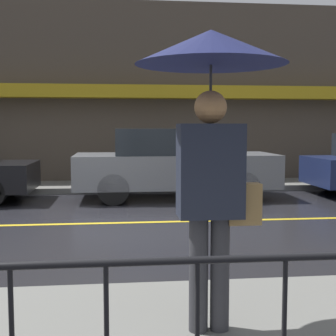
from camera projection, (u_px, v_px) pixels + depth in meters
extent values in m
plane|color=black|center=(90.00, 224.00, 7.95)|extent=(80.00, 80.00, 0.00)
cube|color=slate|center=(99.00, 187.00, 12.29)|extent=(28.00, 1.69, 0.15)
cube|color=gold|center=(90.00, 223.00, 7.95)|extent=(25.20, 0.12, 0.01)
cube|color=#4C4238|center=(99.00, 94.00, 13.06)|extent=(28.00, 0.30, 5.12)
cube|color=#B79319|center=(99.00, 91.00, 12.64)|extent=(16.80, 0.55, 0.35)
cylinder|color=black|center=(10.00, 266.00, 2.03)|extent=(12.00, 0.04, 0.04)
cylinder|color=#333338|center=(198.00, 274.00, 3.40)|extent=(0.14, 0.14, 0.85)
cylinder|color=#333338|center=(220.00, 273.00, 3.42)|extent=(0.14, 0.14, 0.85)
cube|color=#232838|center=(210.00, 171.00, 3.35)|extent=(0.46, 0.28, 0.67)
sphere|color=tan|center=(210.00, 107.00, 3.31)|extent=(0.23, 0.23, 0.23)
cylinder|color=#262628|center=(210.00, 118.00, 3.31)|extent=(0.02, 0.02, 0.75)
cone|color=#191E4C|center=(211.00, 47.00, 3.27)|extent=(1.07, 1.07, 0.24)
cube|color=#9E7A47|center=(244.00, 204.00, 3.40)|extent=(0.24, 0.12, 0.30)
cylinder|color=black|center=(8.00, 184.00, 11.07)|extent=(0.61, 0.22, 0.61)
cube|color=slate|center=(175.00, 170.00, 10.71)|extent=(4.55, 1.77, 0.74)
cube|color=#1E2328|center=(167.00, 141.00, 10.63)|extent=(2.36, 1.63, 0.58)
cylinder|color=black|center=(227.00, 179.00, 11.65)|extent=(0.67, 0.22, 0.67)
cylinder|color=black|center=(244.00, 187.00, 10.12)|extent=(0.67, 0.22, 0.67)
cylinder|color=black|center=(114.00, 181.00, 11.35)|extent=(0.67, 0.22, 0.67)
cylinder|color=black|center=(113.00, 189.00, 9.81)|extent=(0.67, 0.22, 0.67)
cylinder|color=black|center=(330.00, 179.00, 11.96)|extent=(0.60, 0.22, 0.60)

